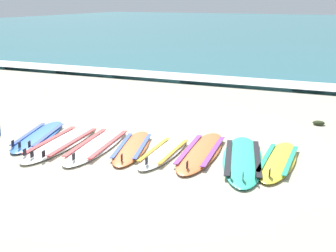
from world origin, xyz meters
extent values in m
plane|color=#B7AD93|center=(0.00, 0.00, 0.00)|extent=(80.00, 80.00, 0.00)
cube|color=white|center=(0.00, 7.04, 0.06)|extent=(80.00, 1.33, 0.11)
ellipsoid|color=#3875CC|center=(-2.34, -0.15, 0.04)|extent=(1.19, 2.25, 0.07)
cube|color=#334CB2|center=(-2.53, -0.21, 0.08)|extent=(0.54, 1.48, 0.01)
cube|color=#334CB2|center=(-2.15, -0.09, 0.08)|extent=(0.54, 1.48, 0.01)
cube|color=black|center=(-2.08, -0.97, 0.12)|extent=(0.04, 0.09, 0.11)
cube|color=black|center=(-2.24, -0.96, 0.12)|extent=(0.04, 0.09, 0.11)
cube|color=black|center=(-1.95, -0.87, 0.12)|extent=(0.04, 0.09, 0.11)
ellipsoid|color=silver|center=(-1.69, -0.30, 0.04)|extent=(0.99, 2.61, 0.07)
cube|color=#D13838|center=(-1.91, -0.33, 0.08)|extent=(0.34, 1.78, 0.01)
cube|color=#D13838|center=(-1.46, -0.27, 0.08)|extent=(0.34, 1.78, 0.01)
cube|color=black|center=(-1.55, -1.28, 0.12)|extent=(0.02, 0.09, 0.11)
cube|color=black|center=(-1.73, -1.25, 0.12)|extent=(0.02, 0.09, 0.11)
cube|color=black|center=(-1.38, -1.20, 0.12)|extent=(0.02, 0.09, 0.11)
ellipsoid|color=white|center=(-1.02, -0.16, 0.04)|extent=(1.03, 2.53, 0.07)
cube|color=#D13838|center=(-1.24, -0.20, 0.08)|extent=(0.38, 1.71, 0.01)
cube|color=#D13838|center=(-0.80, -0.12, 0.08)|extent=(0.38, 1.71, 0.01)
cube|color=black|center=(-0.86, -1.11, 0.12)|extent=(0.03, 0.09, 0.11)
ellipsoid|color=orange|center=(-0.38, -0.05, 0.04)|extent=(1.10, 2.13, 0.07)
cube|color=#334CB2|center=(-0.56, -0.10, 0.08)|extent=(0.49, 1.41, 0.01)
cube|color=#334CB2|center=(-0.20, 0.01, 0.08)|extent=(0.49, 1.41, 0.01)
cube|color=black|center=(-0.14, -0.82, 0.12)|extent=(0.04, 0.09, 0.11)
ellipsoid|color=white|center=(0.24, -0.05, 0.04)|extent=(0.64, 1.99, 0.07)
cube|color=gold|center=(0.06, -0.07, 0.08)|extent=(0.18, 1.37, 0.01)
cube|color=gold|center=(0.42, -0.04, 0.08)|extent=(0.18, 1.37, 0.01)
cube|color=black|center=(0.30, -0.82, 0.12)|extent=(0.02, 0.09, 0.11)
ellipsoid|color=orange|center=(0.80, 0.23, 0.04)|extent=(0.93, 2.46, 0.07)
cube|color=purple|center=(0.59, 0.20, 0.08)|extent=(0.31, 1.68, 0.01)
cube|color=purple|center=(1.02, 0.26, 0.08)|extent=(0.31, 1.68, 0.01)
cube|color=black|center=(0.93, -0.70, 0.12)|extent=(0.02, 0.09, 0.11)
ellipsoid|color=#2DB793|center=(1.56, 0.14, 0.04)|extent=(1.34, 2.67, 0.07)
cube|color=black|center=(1.34, 0.08, 0.08)|extent=(0.59, 1.77, 0.01)
cube|color=black|center=(1.79, 0.21, 0.08)|extent=(0.59, 1.77, 0.01)
cube|color=black|center=(1.84, -0.83, 0.12)|extent=(0.04, 0.09, 0.11)
cube|color=black|center=(1.65, -0.82, 0.12)|extent=(0.04, 0.09, 0.11)
cube|color=black|center=(2.00, -0.72, 0.12)|extent=(0.04, 0.09, 0.11)
ellipsoid|color=yellow|center=(2.10, 0.31, 0.04)|extent=(0.67, 2.17, 0.07)
cube|color=teal|center=(1.91, 0.29, 0.08)|extent=(0.17, 1.50, 0.01)
cube|color=teal|center=(2.29, 0.32, 0.08)|extent=(0.17, 1.50, 0.01)
cube|color=black|center=(2.15, -0.53, 0.12)|extent=(0.02, 0.09, 0.11)
ellipsoid|color=#2D381E|center=(2.36, 3.04, 0.04)|extent=(0.25, 0.20, 0.09)
camera|label=1|loc=(3.53, -7.07, 2.59)|focal=51.31mm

